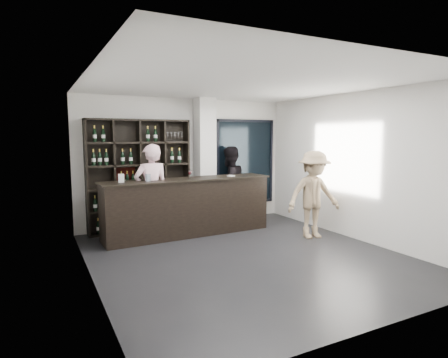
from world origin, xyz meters
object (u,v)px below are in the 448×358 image
taster_black (229,185)px  wine_shelf (139,176)px  tasting_counter (189,207)px  customer (313,195)px  taster_pink (151,192)px

taster_black → wine_shelf: bearing=-21.2°
wine_shelf → tasting_counter: 1.29m
taster_black → customer: (0.85, -1.99, -0.02)m
tasting_counter → taster_black: 1.48m
taster_pink → tasting_counter: bearing=171.6°
tasting_counter → customer: (2.15, -1.35, 0.29)m
wine_shelf → customer: size_ratio=1.37×
taster_pink → customer: 3.24m
taster_pink → customer: (2.90, -1.45, -0.07)m
wine_shelf → taster_black: (2.10, -0.17, -0.30)m
tasting_counter → taster_black: size_ratio=1.98×
tasting_counter → customer: bearing=-34.2°
wine_shelf → taster_pink: (0.05, -0.72, -0.25)m
wine_shelf → customer: bearing=-36.3°
wine_shelf → taster_black: 2.13m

